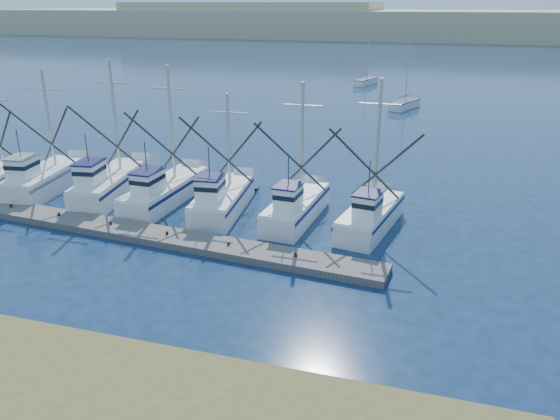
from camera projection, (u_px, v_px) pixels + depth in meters
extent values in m
plane|color=#0D243A|center=(234.00, 316.00, 24.26)|extent=(500.00, 500.00, 0.00)
cube|color=slate|center=(125.00, 230.00, 32.87)|extent=(31.97, 5.02, 0.43)
cube|color=tan|center=(430.00, 24.00, 210.48)|extent=(360.00, 60.00, 10.00)
cube|color=white|center=(45.00, 181.00, 39.97)|extent=(3.66, 8.07, 1.58)
cube|color=white|center=(23.00, 168.00, 37.63)|extent=(1.77, 2.09, 1.50)
cylinder|color=#B7B2A8|center=(49.00, 119.00, 39.61)|extent=(0.22, 0.22, 7.11)
cube|color=white|center=(111.00, 186.00, 38.84)|extent=(3.68, 8.68, 1.62)
cube|color=white|center=(90.00, 174.00, 36.35)|extent=(1.71, 2.24, 1.50)
cylinder|color=#B7B2A8|center=(115.00, 116.00, 38.44)|extent=(0.22, 0.22, 7.83)
cube|color=white|center=(166.00, 193.00, 37.89)|extent=(2.69, 8.80, 1.35)
cube|color=white|center=(148.00, 183.00, 35.38)|extent=(1.47, 2.17, 1.50)
cylinder|color=#B7B2A8|center=(171.00, 123.00, 37.58)|extent=(0.22, 0.22, 7.85)
cube|color=white|center=(223.00, 201.00, 36.19)|extent=(3.33, 7.86, 1.43)
cube|color=white|center=(210.00, 189.00, 33.91)|extent=(1.66, 2.01, 1.50)
cylinder|color=#B7B2A8|center=(228.00, 141.00, 35.99)|extent=(0.22, 0.22, 6.20)
cube|color=white|center=(296.00, 210.00, 34.75)|extent=(2.77, 7.55, 1.38)
cube|color=white|center=(288.00, 198.00, 32.54)|extent=(1.44, 1.89, 1.50)
cylinder|color=#B7B2A8|center=(302.00, 140.00, 34.36)|extent=(0.22, 0.22, 7.18)
cube|color=white|center=(370.00, 219.00, 33.35)|extent=(3.44, 7.38, 1.38)
cube|color=white|center=(368.00, 207.00, 31.21)|extent=(1.59, 1.93, 1.50)
cylinder|color=#B7B2A8|center=(378.00, 142.00, 32.83)|extent=(0.22, 0.22, 7.61)
cube|color=white|center=(404.00, 105.00, 71.40)|extent=(3.69, 5.95, 0.90)
cylinder|color=#B7B2A8|center=(407.00, 73.00, 70.22)|extent=(0.12, 0.12, 7.20)
cube|color=white|center=(366.00, 82.00, 91.97)|extent=(3.42, 6.23, 0.90)
cylinder|color=#B7B2A8|center=(368.00, 57.00, 90.79)|extent=(0.12, 0.12, 7.20)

